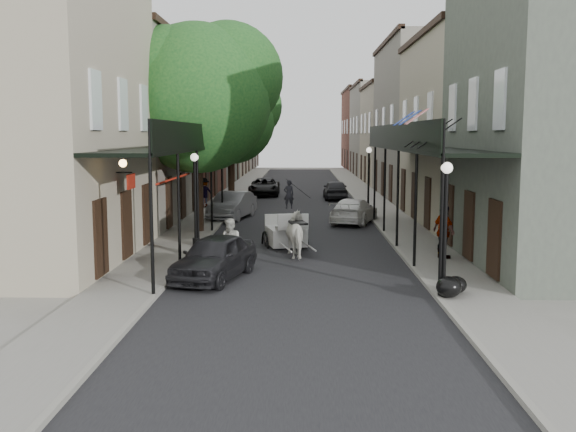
{
  "coord_description": "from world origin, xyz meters",
  "views": [
    {
      "loc": [
        0.13,
        -19.49,
        4.57
      ],
      "look_at": [
        -0.33,
        3.83,
        1.6
      ],
      "focal_mm": 40.0,
      "sensor_mm": 36.0,
      "label": 1
    }
  ],
  "objects_px": {
    "tree_far": "(236,116)",
    "lamppost_left": "(195,198)",
    "tree_near": "(206,92)",
    "car_left_near": "(214,257)",
    "car_left_mid": "(232,205)",
    "pedestrian_sidewalk_left": "(204,193)",
    "lamppost_right_near": "(445,227)",
    "car_left_far": "(264,187)",
    "pedestrian_walking": "(231,243)",
    "horse": "(299,234)",
    "pedestrian_sidewalk_right": "(444,231)",
    "lamppost_right_far": "(369,178)",
    "car_right_far": "(335,190)",
    "carriage": "(284,219)",
    "car_right_near": "(354,211)"
  },
  "relations": [
    {
      "from": "car_left_near",
      "to": "car_left_far",
      "type": "bearing_deg",
      "value": 105.71
    },
    {
      "from": "tree_far",
      "to": "car_left_far",
      "type": "xyz_separation_m",
      "value": [
        1.65,
        4.35,
        -5.18
      ]
    },
    {
      "from": "car_left_near",
      "to": "lamppost_right_far",
      "type": "bearing_deg",
      "value": 84.82
    },
    {
      "from": "pedestrian_sidewalk_left",
      "to": "car_right_far",
      "type": "distance_m",
      "value": 10.48
    },
    {
      "from": "carriage",
      "to": "car_left_mid",
      "type": "bearing_deg",
      "value": 96.37
    },
    {
      "from": "tree_far",
      "to": "lamppost_left",
      "type": "distance_m",
      "value": 18.57
    },
    {
      "from": "tree_near",
      "to": "lamppost_left",
      "type": "relative_size",
      "value": 2.6
    },
    {
      "from": "pedestrian_walking",
      "to": "car_left_mid",
      "type": "bearing_deg",
      "value": 119.37
    },
    {
      "from": "carriage",
      "to": "car_right_near",
      "type": "bearing_deg",
      "value": 48.78
    },
    {
      "from": "horse",
      "to": "pedestrian_walking",
      "type": "distance_m",
      "value": 3.14
    },
    {
      "from": "pedestrian_sidewalk_left",
      "to": "car_right_near",
      "type": "bearing_deg",
      "value": 111.86
    },
    {
      "from": "lamppost_right_far",
      "to": "horse",
      "type": "bearing_deg",
      "value": -106.47
    },
    {
      "from": "lamppost_right_near",
      "to": "car_left_far",
      "type": "height_order",
      "value": "lamppost_right_near"
    },
    {
      "from": "lamppost_left",
      "to": "tree_far",
      "type": "bearing_deg",
      "value": 90.46
    },
    {
      "from": "horse",
      "to": "car_left_mid",
      "type": "relative_size",
      "value": 0.44
    },
    {
      "from": "pedestrian_sidewalk_right",
      "to": "car_right_far",
      "type": "xyz_separation_m",
      "value": [
        -2.7,
        22.38,
        -0.41
      ]
    },
    {
      "from": "carriage",
      "to": "car_left_far",
      "type": "xyz_separation_m",
      "value": [
        -2.04,
        21.67,
        -0.42
      ]
    },
    {
      "from": "tree_near",
      "to": "pedestrian_walking",
      "type": "distance_m",
      "value": 9.94
    },
    {
      "from": "pedestrian_walking",
      "to": "car_right_near",
      "type": "bearing_deg",
      "value": 88.95
    },
    {
      "from": "tree_far",
      "to": "car_left_near",
      "type": "relative_size",
      "value": 2.07
    },
    {
      "from": "horse",
      "to": "pedestrian_sidewalk_right",
      "type": "bearing_deg",
      "value": 156.55
    },
    {
      "from": "lamppost_left",
      "to": "car_left_near",
      "type": "relative_size",
      "value": 0.89
    },
    {
      "from": "car_right_near",
      "to": "lamppost_right_far",
      "type": "bearing_deg",
      "value": -87.7
    },
    {
      "from": "tree_near",
      "to": "pedestrian_sidewalk_left",
      "type": "relative_size",
      "value": 5.29
    },
    {
      "from": "lamppost_left",
      "to": "lamppost_right_near",
      "type": "bearing_deg",
      "value": -44.29
    },
    {
      "from": "tree_far",
      "to": "car_left_near",
      "type": "bearing_deg",
      "value": -86.03
    },
    {
      "from": "lamppost_right_near",
      "to": "carriage",
      "type": "xyz_separation_m",
      "value": [
        -4.66,
        8.86,
        -0.96
      ]
    },
    {
      "from": "tree_far",
      "to": "pedestrian_sidewalk_right",
      "type": "bearing_deg",
      "value": -65.29
    },
    {
      "from": "carriage",
      "to": "pedestrian_sidewalk_left",
      "type": "distance_m",
      "value": 13.75
    },
    {
      "from": "pedestrian_sidewalk_right",
      "to": "car_left_mid",
      "type": "height_order",
      "value": "pedestrian_sidewalk_right"
    },
    {
      "from": "lamppost_right_far",
      "to": "horse",
      "type": "distance_m",
      "value": 14.31
    },
    {
      "from": "lamppost_right_far",
      "to": "car_left_near",
      "type": "height_order",
      "value": "lamppost_right_far"
    },
    {
      "from": "horse",
      "to": "pedestrian_sidewalk_left",
      "type": "height_order",
      "value": "pedestrian_sidewalk_left"
    },
    {
      "from": "car_right_near",
      "to": "lamppost_left",
      "type": "bearing_deg",
      "value": 64.49
    },
    {
      "from": "car_left_near",
      "to": "car_left_mid",
      "type": "height_order",
      "value": "car_left_mid"
    },
    {
      "from": "car_left_far",
      "to": "pedestrian_sidewalk_right",
      "type": "bearing_deg",
      "value": -72.83
    },
    {
      "from": "car_left_far",
      "to": "lamppost_right_near",
      "type": "bearing_deg",
      "value": -77.92
    },
    {
      "from": "pedestrian_walking",
      "to": "pedestrian_sidewalk_right",
      "type": "distance_m",
      "value": 7.66
    },
    {
      "from": "horse",
      "to": "pedestrian_sidewalk_left",
      "type": "bearing_deg",
      "value": -82.79
    },
    {
      "from": "lamppost_right_near",
      "to": "car_right_far",
      "type": "bearing_deg",
      "value": 93.09
    },
    {
      "from": "car_right_far",
      "to": "car_right_near",
      "type": "bearing_deg",
      "value": 91.05
    },
    {
      "from": "lamppost_left",
      "to": "pedestrian_sidewalk_right",
      "type": "bearing_deg",
      "value": -15.24
    },
    {
      "from": "pedestrian_walking",
      "to": "car_right_far",
      "type": "xyz_separation_m",
      "value": [
        4.86,
        23.61,
        -0.16
      ]
    },
    {
      "from": "pedestrian_sidewalk_right",
      "to": "car_right_far",
      "type": "bearing_deg",
      "value": -17.03
    },
    {
      "from": "tree_near",
      "to": "car_left_far",
      "type": "distance_m",
      "value": 19.32
    },
    {
      "from": "pedestrian_walking",
      "to": "lamppost_right_near",
      "type": "bearing_deg",
      "value": -10.07
    },
    {
      "from": "tree_near",
      "to": "car_left_near",
      "type": "height_order",
      "value": "tree_near"
    },
    {
      "from": "tree_far",
      "to": "lamppost_right_near",
      "type": "bearing_deg",
      "value": -72.32
    },
    {
      "from": "tree_near",
      "to": "tree_far",
      "type": "relative_size",
      "value": 1.12
    },
    {
      "from": "carriage",
      "to": "car_left_mid",
      "type": "xyz_separation_m",
      "value": [
        -3.04,
        8.26,
        -0.35
      ]
    }
  ]
}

